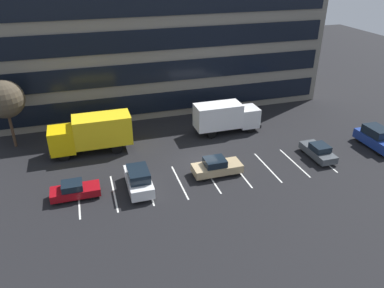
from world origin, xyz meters
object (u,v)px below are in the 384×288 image
(suv_navy, at_px, (376,138))
(sedan_tan, at_px, (216,167))
(suv_white, at_px, (139,179))
(bare_tree, at_px, (5,99))
(box_truck_white, at_px, (226,116))
(sedan_charcoal, at_px, (318,151))
(box_truck_yellow_all, at_px, (92,133))
(sedan_maroon, at_px, (75,190))

(suv_navy, distance_m, sedan_tan, 17.20)
(suv_white, height_order, bare_tree, bare_tree)
(box_truck_white, relative_size, sedan_tan, 1.65)
(sedan_charcoal, distance_m, suv_navy, 6.85)
(box_truck_yellow_all, height_order, box_truck_white, box_truck_yellow_all)
(box_truck_yellow_all, relative_size, box_truck_white, 1.10)
(sedan_charcoal, xyz_separation_m, sedan_tan, (-10.36, 0.06, 0.05))
(suv_white, height_order, suv_navy, suv_navy)
(sedan_tan, bearing_deg, bare_tree, 148.04)
(sedan_tan, relative_size, sedan_maroon, 1.13)
(box_truck_yellow_all, bearing_deg, suv_white, -68.63)
(suv_white, distance_m, sedan_maroon, 5.13)
(bare_tree, bearing_deg, sedan_charcoal, -21.59)
(suv_white, bearing_deg, sedan_tan, 2.88)
(box_truck_white, distance_m, sedan_tan, 8.91)
(sedan_maroon, bearing_deg, bare_tree, 116.95)
(box_truck_white, xyz_separation_m, sedan_maroon, (-16.07, -7.84, -1.22))
(sedan_charcoal, relative_size, bare_tree, 0.58)
(sedan_charcoal, xyz_separation_m, bare_tree, (-28.04, 11.09, 4.38))
(box_truck_yellow_all, xyz_separation_m, sedan_charcoal, (20.44, -7.60, -1.39))
(box_truck_yellow_all, relative_size, sedan_tan, 1.82)
(sedan_tan, bearing_deg, sedan_maroon, 179.77)
(box_truck_white, height_order, suv_navy, box_truck_white)
(box_truck_white, height_order, suv_white, box_truck_white)
(box_truck_white, height_order, bare_tree, bare_tree)
(sedan_charcoal, height_order, sedan_tan, sedan_tan)
(box_truck_yellow_all, bearing_deg, bare_tree, 155.33)
(box_truck_yellow_all, xyz_separation_m, bare_tree, (-7.60, 3.49, 2.99))
(sedan_maroon, bearing_deg, box_truck_yellow_all, 74.94)
(box_truck_yellow_all, xyz_separation_m, box_truck_white, (14.05, 0.35, -0.20))
(box_truck_white, relative_size, suv_navy, 1.56)
(box_truck_white, relative_size, suv_white, 1.62)
(box_truck_yellow_all, distance_m, bare_tree, 8.88)
(box_truck_yellow_all, height_order, suv_white, box_truck_yellow_all)
(sedan_tan, distance_m, bare_tree, 21.28)
(suv_navy, height_order, sedan_tan, suv_navy)
(box_truck_white, distance_m, bare_tree, 22.11)
(box_truck_yellow_all, bearing_deg, suv_navy, -15.16)
(suv_white, bearing_deg, sedan_charcoal, 0.95)
(sedan_tan, bearing_deg, suv_navy, 0.49)
(sedan_charcoal, bearing_deg, box_truck_white, 128.77)
(box_truck_yellow_all, height_order, bare_tree, bare_tree)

